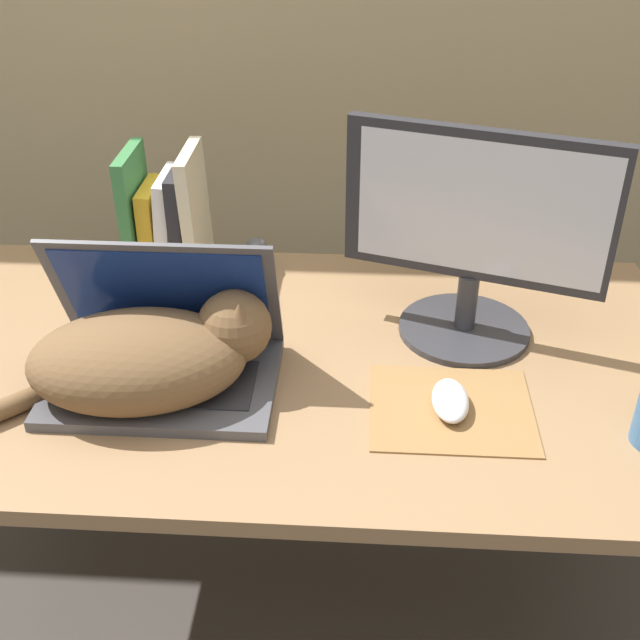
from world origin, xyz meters
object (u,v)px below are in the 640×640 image
Objects in this scene: laptop at (164,355)px; webcam at (256,251)px; book_row at (168,219)px; external_monitor at (475,234)px; computer_mouse at (450,400)px; cat at (151,356)px.

webcam is (0.10, 0.37, -0.00)m from laptop.
book_row is at bearing -177.64° from webcam.
external_monitor is at bearing 18.99° from laptop.
laptop is 0.46m from computer_mouse.
book_row is 0.18m from webcam.
laptop is 4.97× the size of webcam.
cat is 4.17× the size of computer_mouse.
external_monitor is 0.47m from webcam.
cat is at bearing -102.28° from laptop.
computer_mouse is 0.42× the size of book_row.
cat is 0.41m from book_row.
laptop is at bearing -104.86° from webcam.
external_monitor is at bearing 79.46° from computer_mouse.
cat reaches higher than webcam.
cat is 0.43m from webcam.
book_row is at bearing 98.60° from cat.
external_monitor is (0.50, 0.17, 0.15)m from laptop.
computer_mouse is at bearing -38.48° from book_row.
book_row reaches higher than laptop.
external_monitor is at bearing -18.96° from book_row.
cat is 6.11× the size of webcam.
computer_mouse is (0.45, -0.05, -0.03)m from laptop.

